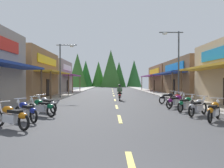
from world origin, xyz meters
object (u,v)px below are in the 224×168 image
Objects in this scene: streetlamp_left at (63,63)px; streetlamp_right at (175,56)px; motorcycle_parked_right_4 at (176,101)px; motorcycle_parked_left_1 at (26,111)px; motorcycle_parked_right_1 at (214,110)px; motorcycle_parked_right_2 at (198,106)px; motorcycle_parked_right_3 at (186,103)px; motorcycle_parked_left_0 at (11,116)px; motorcycle_parked_right_5 at (176,99)px; motorcycle_parked_left_2 at (41,107)px; motorcycle_parked_left_3 at (46,104)px; motorcycle_parked_right_6 at (168,98)px; rider_cruising_lead at (120,94)px.

streetlamp_right is (11.02, -3.49, 0.34)m from streetlamp_left.
motorcycle_parked_right_4 and motorcycle_parked_left_1 have the same top height.
streetlamp_left is 17.33m from motorcycle_parked_right_1.
motorcycle_parked_right_2 is at bearing -122.63° from motorcycle_parked_right_4.
motorcycle_parked_left_0 is (-8.42, -4.98, 0.00)m from motorcycle_parked_right_3.
motorcycle_parked_left_0 is at bearing 135.55° from motorcycle_parked_left_1.
motorcycle_parked_left_1 is at bearing 157.20° from motorcycle_parked_right_3.
motorcycle_parked_right_4 is at bearing 49.05° from motorcycle_parked_right_3.
streetlamp_right is 4.06× the size of motorcycle_parked_right_5.
motorcycle_parked_left_1 is 0.87× the size of motorcycle_parked_left_2.
motorcycle_parked_right_3 and motorcycle_parked_right_5 have the same top height.
motorcycle_parked_left_2 is 1.12× the size of motorcycle_parked_left_3.
motorcycle_parked_right_1 and motorcycle_parked_right_2 have the same top height.
motorcycle_parked_left_0 and motorcycle_parked_left_2 have the same top height.
motorcycle_parked_left_0 is at bearing 131.88° from motorcycle_parked_left_3.
motorcycle_parked_right_6 is at bearing 48.64° from motorcycle_parked_right_5.
motorcycle_parked_right_6 and motorcycle_parked_left_3 have the same top height.
motorcycle_parked_right_3 is (-1.35, -7.07, -3.70)m from streetlamp_right.
streetlamp_right reaches higher than streetlamp_left.
motorcycle_parked_right_2 and motorcycle_parked_left_1 have the same top height.
motorcycle_parked_right_3 and motorcycle_parked_left_3 have the same top height.
streetlamp_right reaches higher than motorcycle_parked_right_2.
motorcycle_parked_right_3 is 0.96× the size of motorcycle_parked_left_3.
motorcycle_parked_right_6 is (0.19, 4.89, 0.00)m from motorcycle_parked_right_3.
streetlamp_left reaches higher than motorcycle_parked_right_5.
motorcycle_parked_right_2 is 0.85× the size of motorcycle_parked_right_6.
motorcycle_parked_left_0 is 0.87× the size of rider_cruising_lead.
motorcycle_parked_right_1 is 9.09m from motorcycle_parked_left_3.
motorcycle_parked_right_1 is 8.54m from motorcycle_parked_left_2.
motorcycle_parked_right_1 is 0.93× the size of motorcycle_parked_right_6.
motorcycle_parked_right_5 is at bearing 36.04° from motorcycle_parked_right_1.
motorcycle_parked_right_5 is (0.13, 6.50, 0.00)m from motorcycle_parked_right_1.
streetlamp_right is at bearing -89.78° from motorcycle_parked_left_1.
streetlamp_right is 13.59m from motorcycle_parked_left_2.
motorcycle_parked_right_1 is at bearing -130.27° from motorcycle_parked_right_2.
streetlamp_right is 3.41× the size of motorcycle_parked_right_6.
motorcycle_parked_right_2 is 0.99× the size of motorcycle_parked_left_1.
motorcycle_parked_right_6 is at bearing -118.15° from streetlamp_right.
motorcycle_parked_left_3 is (-0.00, 4.67, 0.00)m from motorcycle_parked_left_0.
rider_cruising_lead is (-4.01, 4.85, 0.17)m from motorcycle_parked_right_5.
motorcycle_parked_right_3 is 1.00× the size of motorcycle_parked_right_5.
motorcycle_parked_right_6 is at bearing -99.12° from motorcycle_parked_left_0.
streetlamp_right is at bearing 30.64° from motorcycle_parked_right_1.
motorcycle_parked_right_4 is (9.56, -8.90, -3.37)m from streetlamp_left.
motorcycle_parked_left_3 is 9.58m from rider_cruising_lead.
motorcycle_parked_right_6 is at bearing 43.27° from motorcycle_parked_right_3.
motorcycle_parked_right_4 is 1.14× the size of motorcycle_parked_right_5.
motorcycle_parked_left_3 is (-8.31, -1.97, 0.00)m from motorcycle_parked_right_4.
streetlamp_left is 14.39m from motorcycle_parked_left_1.
motorcycle_parked_right_2 is 10.42m from rider_cruising_lead.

